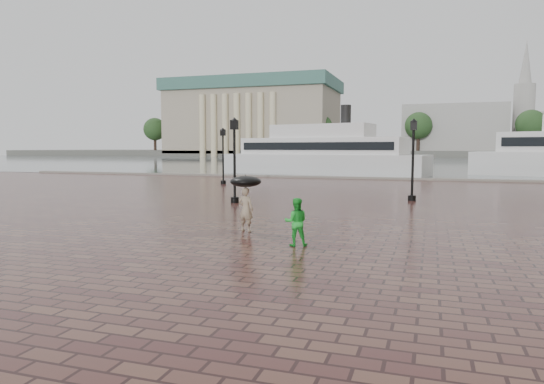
{
  "coord_description": "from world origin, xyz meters",
  "views": [
    {
      "loc": [
        3.98,
        -13.92,
        2.95
      ],
      "look_at": [
        -1.29,
        2.08,
        1.4
      ],
      "focal_mm": 32.0,
      "sensor_mm": 36.0,
      "label": 1
    }
  ],
  "objects": [
    {
      "name": "ground",
      "position": [
        0.0,
        0.0,
        0.0
      ],
      "size": [
        300.0,
        300.0,
        0.0
      ],
      "primitive_type": "plane",
      "color": "#391A1A",
      "rests_on": "ground"
    },
    {
      "name": "harbour_water",
      "position": [
        0.0,
        92.0,
        0.0
      ],
      "size": [
        240.0,
        240.0,
        0.0
      ],
      "primitive_type": "plane",
      "color": "#424A50",
      "rests_on": "ground"
    },
    {
      "name": "quay_edge",
      "position": [
        0.0,
        32.0,
        0.0
      ],
      "size": [
        80.0,
        0.6,
        0.3
      ],
      "primitive_type": "cube",
      "color": "slate",
      "rests_on": "ground"
    },
    {
      "name": "far_shore",
      "position": [
        0.0,
        160.0,
        1.0
      ],
      "size": [
        300.0,
        60.0,
        2.0
      ],
      "primitive_type": "cube",
      "color": "#4C4C47",
      "rests_on": "ground"
    },
    {
      "name": "museum",
      "position": [
        -55.0,
        144.61,
        13.91
      ],
      "size": [
        57.0,
        32.5,
        26.0
      ],
      "color": "gray",
      "rests_on": "ground"
    },
    {
      "name": "far_trees",
      "position": [
        0.0,
        138.0,
        9.42
      ],
      "size": [
        188.0,
        8.0,
        13.5
      ],
      "color": "#2D2119",
      "rests_on": "ground"
    },
    {
      "name": "street_lamps",
      "position": [
        -5.0,
        15.33,
        2.33
      ],
      "size": [
        15.44,
        12.44,
        4.4
      ],
      "color": "black",
      "rests_on": "ground"
    },
    {
      "name": "adult_pedestrian",
      "position": [
        -2.17,
        1.82,
        0.78
      ],
      "size": [
        0.62,
        0.46,
        1.56
      ],
      "primitive_type": "imported",
      "rotation": [
        0.0,
        0.0,
        2.98
      ],
      "color": "gray",
      "rests_on": "ground"
    },
    {
      "name": "child_pedestrian",
      "position": [
        0.17,
        -0.05,
        0.72
      ],
      "size": [
        0.83,
        0.72,
        1.45
      ],
      "primitive_type": "imported",
      "rotation": [
        0.0,
        0.0,
        3.43
      ],
      "color": "green",
      "rests_on": "ground"
    },
    {
      "name": "ferry_near",
      "position": [
        -7.56,
        38.85,
        2.25
      ],
      "size": [
        23.48,
        9.77,
        7.5
      ],
      "rotation": [
        0.0,
        0.0,
        -0.19
      ],
      "color": "silver",
      "rests_on": "ground"
    },
    {
      "name": "umbrella",
      "position": [
        -2.17,
        1.82,
        1.76
      ],
      "size": [
        1.1,
        1.1,
        1.11
      ],
      "color": "black",
      "rests_on": "ground"
    }
  ]
}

